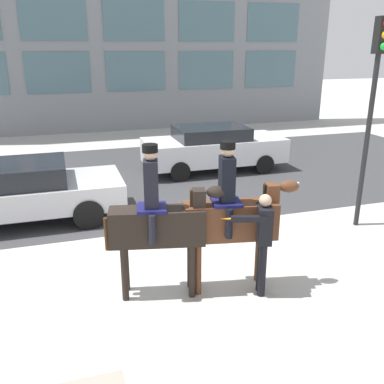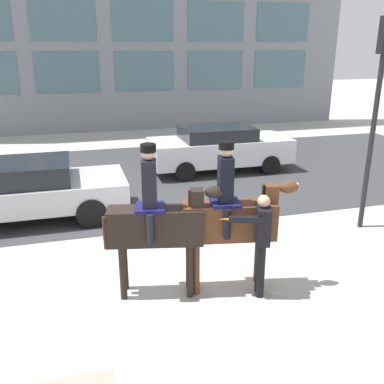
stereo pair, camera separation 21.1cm
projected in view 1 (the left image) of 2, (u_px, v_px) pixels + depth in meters
ground_plane at (166, 239)px, 9.21m from camera, size 80.00×80.00×0.00m
road_surface at (130, 178)px, 13.50m from camera, size 24.31×8.50×0.01m
mounted_horse_lead at (159, 221)px, 6.78m from camera, size 1.93×0.75×2.55m
mounted_horse_companion at (232, 216)px, 6.97m from camera, size 1.96×0.71×2.55m
pedestrian_bystander at (262, 237)px, 6.86m from camera, size 0.90×0.45×1.75m
street_car_near_lane at (20, 191)px, 9.92m from camera, size 4.64×2.03×1.42m
street_car_far_lane at (213, 147)px, 14.10m from camera, size 4.59×1.94×1.47m
traffic_light at (374, 94)px, 8.97m from camera, size 0.24×0.29×4.51m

